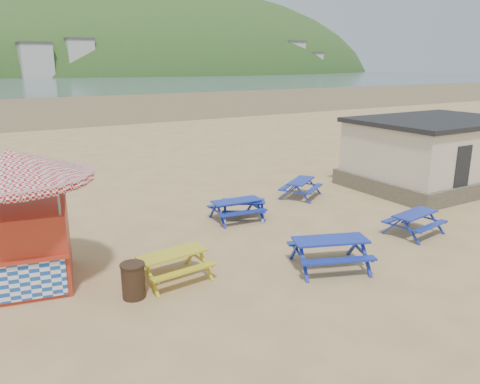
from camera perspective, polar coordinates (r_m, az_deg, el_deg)
ground at (r=16.17m, az=1.79°, el=-4.80°), size 400.00×400.00×0.00m
wet_sand at (r=68.47m, az=-24.21°, el=9.53°), size 400.00×400.00×0.00m
picnic_table_blue_a at (r=17.18m, az=-0.42°, el=-2.21°), size 1.91×1.59×0.76m
picnic_table_blue_b at (r=17.43m, az=0.43°, el=-2.10°), size 2.02×1.91×0.67m
picnic_table_blue_c at (r=20.26m, az=7.41°, el=0.42°), size 2.27×2.18×0.75m
picnic_table_blue_e at (r=13.49m, az=10.89°, el=-7.35°), size 2.52×2.29×0.87m
picnic_table_blue_f at (r=16.85m, az=20.47°, el=-3.61°), size 1.97×1.68×0.74m
picnic_table_yellow at (r=12.72m, az=-8.17°, el=-8.92°), size 1.95×1.63×0.77m
ice_cream_kiosk at (r=12.97m, az=-25.69°, el=-1.09°), size 4.70×4.70×3.57m
litter_bin at (r=11.96m, az=-12.89°, el=-10.47°), size 0.61×0.61×0.90m
amenity_block at (r=23.56m, az=22.55°, el=4.47°), size 7.40×5.40×3.15m
headland_town at (r=262.02m, az=-8.97°, el=12.00°), size 264.00×144.00×108.00m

